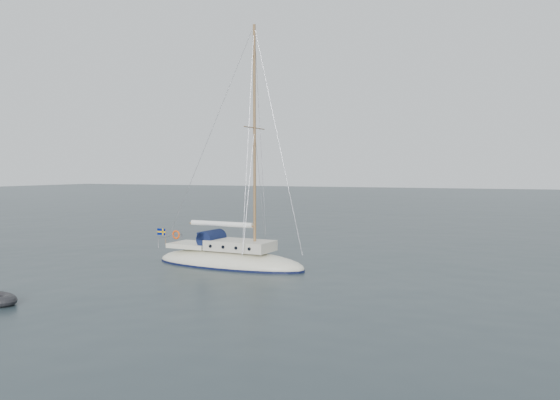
% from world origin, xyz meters
% --- Properties ---
extents(ground, '(300.00, 300.00, 0.00)m').
position_xyz_m(ground, '(0.00, 0.00, 0.00)').
color(ground, black).
rests_on(ground, ground).
extents(sailboat, '(10.07, 3.01, 14.34)m').
position_xyz_m(sailboat, '(-3.16, 1.58, 1.08)').
color(sailboat, white).
rests_on(sailboat, ground).
extents(dinghy, '(2.59, 1.17, 0.37)m').
position_xyz_m(dinghy, '(-3.42, 1.70, 0.16)').
color(dinghy, '#4D4D52').
rests_on(dinghy, ground).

